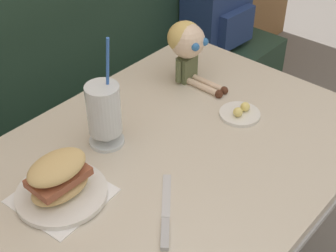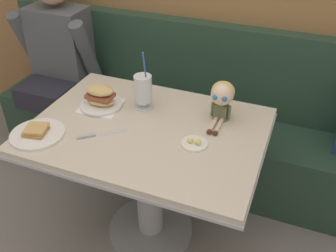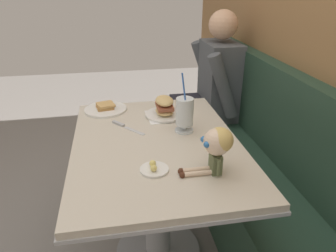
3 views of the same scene
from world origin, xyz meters
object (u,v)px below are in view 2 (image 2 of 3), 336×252
(butter_knife, at_px, (93,135))
(seated_doll, at_px, (222,96))
(sandwich_plate, at_px, (100,98))
(diner_patron, at_px, (59,52))
(milkshake_glass, at_px, (143,90))
(butter_saucer, at_px, (194,143))
(toast_plate, at_px, (37,133))

(butter_knife, distance_m, seated_doll, 0.63)
(sandwich_plate, xyz_separation_m, diner_patron, (-0.60, 0.49, -0.04))
(seated_doll, bearing_deg, diner_patron, 162.55)
(milkshake_glass, height_order, butter_knife, milkshake_glass)
(sandwich_plate, xyz_separation_m, seated_doll, (0.60, 0.11, 0.08))
(diner_patron, bearing_deg, seated_doll, -17.45)
(milkshake_glass, bearing_deg, diner_patron, 152.70)
(butter_knife, xyz_separation_m, diner_patron, (-0.70, 0.73, -0.00))
(sandwich_plate, xyz_separation_m, butter_saucer, (0.55, -0.14, -0.04))
(toast_plate, bearing_deg, seated_doll, 30.67)
(sandwich_plate, bearing_deg, butter_knife, -68.13)
(toast_plate, height_order, diner_patron, diner_patron)
(sandwich_plate, relative_size, seated_doll, 1.01)
(milkshake_glass, bearing_deg, sandwich_plate, -162.01)
(butter_saucer, height_order, diner_patron, diner_patron)
(milkshake_glass, bearing_deg, butter_saucer, -30.95)
(butter_saucer, relative_size, diner_patron, 0.15)
(butter_saucer, bearing_deg, toast_plate, -164.08)
(seated_doll, bearing_deg, milkshake_glass, -174.02)
(seated_doll, relative_size, diner_patron, 0.27)
(milkshake_glass, distance_m, sandwich_plate, 0.23)
(butter_knife, bearing_deg, seated_doll, 34.89)
(milkshake_glass, xyz_separation_m, diner_patron, (-0.82, 0.42, -0.10))
(milkshake_glass, relative_size, diner_patron, 0.39)
(toast_plate, relative_size, sandwich_plate, 1.14)
(milkshake_glass, distance_m, seated_doll, 0.40)
(butter_saucer, bearing_deg, butter_knife, -166.64)
(sandwich_plate, distance_m, butter_knife, 0.27)
(toast_plate, distance_m, butter_saucer, 0.72)
(milkshake_glass, bearing_deg, seated_doll, 5.98)
(milkshake_glass, distance_m, butter_saucer, 0.41)
(toast_plate, height_order, sandwich_plate, sandwich_plate)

